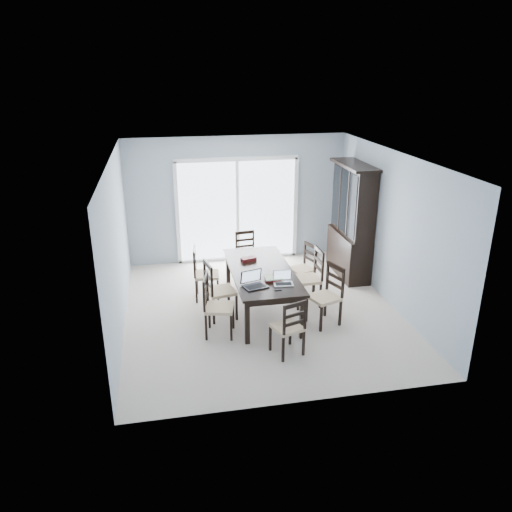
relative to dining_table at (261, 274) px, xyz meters
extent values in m
plane|color=beige|center=(0.00, 0.00, -0.67)|extent=(5.00, 5.00, 0.00)
plane|color=white|center=(0.00, 0.00, 1.93)|extent=(5.00, 5.00, 0.00)
cube|color=#8E9DAA|center=(0.00, 2.50, 0.63)|extent=(4.50, 0.02, 2.60)
cube|color=#8E9DAA|center=(-2.25, 0.00, 0.63)|extent=(0.02, 5.00, 2.60)
cube|color=#8E9DAA|center=(2.25, 0.00, 0.63)|extent=(0.02, 5.00, 2.60)
cube|color=gray|center=(0.00, 3.50, -0.72)|extent=(4.50, 2.00, 0.10)
cube|color=#99999E|center=(0.00, 4.50, -0.12)|extent=(4.50, 0.06, 1.10)
cube|color=black|center=(0.00, 0.00, 0.06)|extent=(1.00, 2.20, 0.04)
cube|color=black|center=(0.00, 0.00, 0.00)|extent=(0.88, 2.08, 0.10)
cube|color=black|center=(-0.42, -1.00, -0.33)|extent=(0.07, 0.07, 0.69)
cube|color=black|center=(0.42, -1.00, -0.33)|extent=(0.07, 0.07, 0.69)
cube|color=black|center=(-0.42, 1.00, -0.33)|extent=(0.07, 0.07, 0.69)
cube|color=black|center=(0.42, 1.00, -0.33)|extent=(0.07, 0.07, 0.69)
cube|color=black|center=(2.01, 1.25, -0.25)|extent=(0.45, 1.30, 0.85)
cube|color=black|center=(2.04, 1.25, 0.83)|extent=(0.38, 1.30, 1.30)
cube|color=black|center=(2.01, 1.25, 1.50)|extent=(0.50, 1.38, 0.05)
cube|color=black|center=(1.84, 0.83, 0.83)|extent=(0.02, 0.36, 1.18)
cube|color=black|center=(1.84, 1.25, 0.83)|extent=(0.02, 0.36, 1.18)
cube|color=black|center=(1.84, 1.67, 0.83)|extent=(0.02, 0.36, 1.18)
cube|color=silver|center=(0.00, 2.48, 0.38)|extent=(2.40, 0.02, 2.10)
cube|color=white|center=(0.00, 2.46, 1.47)|extent=(2.52, 0.05, 0.08)
cube|color=white|center=(0.00, 2.46, 0.38)|extent=(0.06, 0.05, 2.10)
cube|color=white|center=(0.00, 2.46, -0.65)|extent=(2.52, 0.05, 0.05)
cube|color=black|center=(-0.92, -0.42, -0.46)|extent=(0.04, 0.04, 0.43)
cube|color=black|center=(-1.01, -0.79, -0.46)|extent=(0.04, 0.04, 0.43)
cube|color=black|center=(-0.55, -0.51, -0.46)|extent=(0.04, 0.04, 0.43)
cube|color=black|center=(-0.64, -0.87, -0.46)|extent=(0.04, 0.04, 0.43)
cube|color=beige|center=(-0.78, -0.65, -0.22)|extent=(0.50, 0.50, 0.05)
cube|color=black|center=(-0.91, 0.07, -0.45)|extent=(0.04, 0.04, 0.44)
cube|color=black|center=(-0.84, -0.31, -0.45)|extent=(0.04, 0.04, 0.44)
cube|color=black|center=(-0.53, 0.14, -0.45)|extent=(0.04, 0.04, 0.44)
cube|color=black|center=(-0.46, -0.24, -0.45)|extent=(0.04, 0.04, 0.44)
cube|color=beige|center=(-0.69, -0.08, -0.21)|extent=(0.50, 0.50, 0.05)
cube|color=black|center=(-1.01, 0.88, -0.46)|extent=(0.04, 0.04, 0.42)
cube|color=black|center=(-1.05, 0.51, -0.46)|extent=(0.04, 0.04, 0.42)
cube|color=black|center=(-0.63, 0.83, -0.46)|extent=(0.04, 0.04, 0.42)
cube|color=black|center=(-0.68, 0.46, -0.46)|extent=(0.04, 0.04, 0.42)
cube|color=beige|center=(-0.84, 0.67, -0.23)|extent=(0.46, 0.46, 0.05)
cube|color=black|center=(1.12, -0.74, -0.46)|extent=(0.04, 0.04, 0.43)
cube|color=black|center=(1.00, -0.38, -0.46)|extent=(0.04, 0.04, 0.43)
cube|color=black|center=(0.76, -0.87, -0.46)|extent=(0.04, 0.04, 0.43)
cube|color=black|center=(0.64, -0.51, -0.46)|extent=(0.04, 0.04, 0.43)
cube|color=beige|center=(0.88, -0.63, -0.22)|extent=(0.54, 0.54, 0.05)
cube|color=black|center=(1.01, -0.09, -0.45)|extent=(0.04, 0.04, 0.44)
cube|color=black|center=(1.00, 0.30, -0.45)|extent=(0.04, 0.04, 0.44)
cube|color=black|center=(0.62, -0.09, -0.45)|extent=(0.04, 0.04, 0.44)
cube|color=black|center=(0.61, 0.30, -0.45)|extent=(0.04, 0.04, 0.44)
cube|color=beige|center=(0.81, 0.11, -0.20)|extent=(0.44, 0.44, 0.05)
cube|color=black|center=(1.11, 0.57, -0.48)|extent=(0.04, 0.04, 0.39)
cube|color=black|center=(0.99, 0.90, -0.48)|extent=(0.04, 0.04, 0.39)
cube|color=black|center=(0.78, 0.46, -0.48)|extent=(0.04, 0.04, 0.39)
cube|color=black|center=(0.67, 0.78, -0.48)|extent=(0.04, 0.04, 0.39)
cube|color=beige|center=(0.89, 0.68, -0.26)|extent=(0.48, 0.48, 0.05)
cube|color=black|center=(-0.02, -1.59, -0.48)|extent=(0.04, 0.04, 0.39)
cube|color=black|center=(0.31, -1.48, -0.48)|extent=(0.04, 0.04, 0.39)
cube|color=black|center=(-0.13, -1.26, -0.48)|extent=(0.04, 0.04, 0.39)
cube|color=black|center=(0.20, -1.15, -0.48)|extent=(0.04, 0.04, 0.39)
cube|color=beige|center=(0.09, -1.37, -0.26)|extent=(0.48, 0.48, 0.05)
cube|color=black|center=(0.18, 1.66, -0.48)|extent=(0.04, 0.04, 0.40)
cube|color=black|center=(-0.17, 1.63, -0.48)|extent=(0.04, 0.04, 0.40)
cube|color=black|center=(0.22, 1.32, -0.48)|extent=(0.04, 0.04, 0.40)
cube|color=black|center=(-0.13, 1.28, -0.48)|extent=(0.04, 0.04, 0.40)
cube|color=beige|center=(0.03, 1.47, -0.25)|extent=(0.42, 0.42, 0.05)
cube|color=black|center=(-0.23, -0.65, 0.09)|extent=(0.40, 0.33, 0.02)
cube|color=silver|center=(-0.23, -0.65, 0.21)|extent=(0.31, 0.13, 0.19)
cube|color=#B9B9BB|center=(0.21, -0.64, 0.08)|extent=(0.31, 0.23, 0.02)
cube|color=silver|center=(0.21, -0.64, 0.19)|extent=(0.26, 0.06, 0.16)
cube|color=maroon|center=(0.09, -0.45, 0.09)|extent=(0.27, 0.22, 0.03)
cube|color=gold|center=(0.10, -0.45, 0.12)|extent=(0.27, 0.21, 0.01)
cube|color=black|center=(0.08, -0.83, 0.08)|extent=(0.10, 0.05, 0.01)
cube|color=#45120D|center=(-0.14, 0.43, 0.11)|extent=(0.28, 0.20, 0.06)
cube|color=maroon|center=(-0.92, 3.58, -0.19)|extent=(1.94, 1.73, 0.96)
cube|color=gray|center=(-0.92, 3.58, 0.32)|extent=(2.00, 1.79, 0.06)
camera|label=1|loc=(-1.54, -7.41, 3.22)|focal=35.00mm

